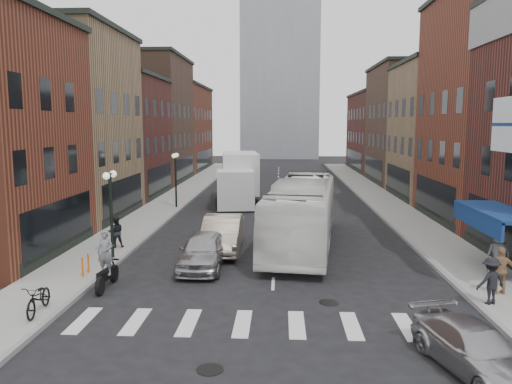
# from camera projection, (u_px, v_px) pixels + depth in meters

# --- Properties ---
(ground) EXTENTS (160.00, 160.00, 0.00)m
(ground) POSITION_uv_depth(u_px,v_px,m) (273.00, 292.00, 18.57)
(ground) COLOR black
(ground) RESTS_ON ground
(sidewalk_left) EXTENTS (3.00, 74.00, 0.15)m
(sidewalk_left) POSITION_uv_depth(u_px,v_px,m) (173.00, 200.00, 40.75)
(sidewalk_left) COLOR gray
(sidewalk_left) RESTS_ON ground
(sidewalk_right) EXTENTS (3.00, 74.00, 0.15)m
(sidewalk_right) POSITION_uv_depth(u_px,v_px,m) (383.00, 201.00, 39.91)
(sidewalk_right) COLOR gray
(sidewalk_right) RESTS_ON ground
(curb_left) EXTENTS (0.20, 74.00, 0.16)m
(curb_left) POSITION_uv_depth(u_px,v_px,m) (191.00, 201.00, 40.69)
(curb_left) COLOR gray
(curb_left) RESTS_ON ground
(curb_right) EXTENTS (0.20, 74.00, 0.16)m
(curb_right) POSITION_uv_depth(u_px,v_px,m) (364.00, 202.00, 40.00)
(curb_right) COLOR gray
(curb_right) RESTS_ON ground
(crosswalk_stripes) EXTENTS (12.00, 2.20, 0.01)m
(crosswalk_stripes) POSITION_uv_depth(u_px,v_px,m) (271.00, 324.00, 15.60)
(crosswalk_stripes) COLOR silver
(crosswalk_stripes) RESTS_ON ground
(bldg_left_mid_a) EXTENTS (10.30, 10.20, 12.30)m
(bldg_left_mid_a) POSITION_uv_depth(u_px,v_px,m) (46.00, 125.00, 32.33)
(bldg_left_mid_a) COLOR olive
(bldg_left_mid_a) RESTS_ON ground
(bldg_left_mid_b) EXTENTS (10.30, 10.20, 10.30)m
(bldg_left_mid_b) POSITION_uv_depth(u_px,v_px,m) (101.00, 137.00, 42.36)
(bldg_left_mid_b) COLOR #49201A
(bldg_left_mid_b) RESTS_ON ground
(bldg_left_far_a) EXTENTS (10.30, 12.20, 13.30)m
(bldg_left_far_a) POSITION_uv_depth(u_px,v_px,m) (138.00, 120.00, 53.05)
(bldg_left_far_a) COLOR #4E3427
(bldg_left_far_a) RESTS_ON ground
(bldg_left_far_b) EXTENTS (10.30, 16.20, 11.30)m
(bldg_left_far_b) POSITION_uv_depth(u_px,v_px,m) (167.00, 128.00, 67.04)
(bldg_left_far_b) COLOR brown
(bldg_left_far_b) RESTS_ON ground
(bldg_right_mid_b) EXTENTS (10.30, 10.20, 11.30)m
(bldg_right_mid_b) POSITION_uv_depth(u_px,v_px,m) (461.00, 131.00, 40.82)
(bldg_right_mid_b) COLOR olive
(bldg_right_mid_b) RESTS_ON ground
(bldg_right_far_a) EXTENTS (10.30, 12.20, 12.30)m
(bldg_right_far_a) POSITION_uv_depth(u_px,v_px,m) (423.00, 125.00, 51.64)
(bldg_right_far_a) COLOR #4E3427
(bldg_right_far_a) RESTS_ON ground
(bldg_right_far_b) EXTENTS (10.30, 16.20, 10.30)m
(bldg_right_far_b) POSITION_uv_depth(u_px,v_px,m) (393.00, 132.00, 65.63)
(bldg_right_far_b) COLOR #49201A
(bldg_right_far_b) RESTS_ON ground
(awning_blue) EXTENTS (1.80, 5.00, 0.78)m
(awning_blue) POSITION_uv_depth(u_px,v_px,m) (493.00, 213.00, 20.25)
(awning_blue) COLOR navy
(awning_blue) RESTS_ON ground
(distant_tower) EXTENTS (14.00, 14.00, 50.00)m
(distant_tower) POSITION_uv_depth(u_px,v_px,m) (280.00, 22.00, 92.38)
(distant_tower) COLOR #9399A0
(distant_tower) RESTS_ON ground
(streetlamp_near) EXTENTS (0.32, 1.22, 4.11)m
(streetlamp_near) POSITION_uv_depth(u_px,v_px,m) (111.00, 198.00, 22.50)
(streetlamp_near) COLOR black
(streetlamp_near) RESTS_ON ground
(streetlamp_far) EXTENTS (0.32, 1.22, 4.11)m
(streetlamp_far) POSITION_uv_depth(u_px,v_px,m) (176.00, 170.00, 36.35)
(streetlamp_far) COLOR black
(streetlamp_far) RESTS_ON ground
(bike_rack) EXTENTS (0.08, 0.68, 0.80)m
(bike_rack) POSITION_uv_depth(u_px,v_px,m) (86.00, 265.00, 20.16)
(bike_rack) COLOR #D8590C
(bike_rack) RESTS_ON sidewalk_left
(box_truck) EXTENTS (3.44, 9.28, 3.93)m
(box_truck) POSITION_uv_depth(u_px,v_px,m) (239.00, 179.00, 39.25)
(box_truck) COLOR silver
(box_truck) RESTS_ON ground
(motorcycle_rider) EXTENTS (0.67, 2.24, 2.28)m
(motorcycle_rider) POSITION_uv_depth(u_px,v_px,m) (106.00, 262.00, 18.82)
(motorcycle_rider) COLOR black
(motorcycle_rider) RESTS_ON ground
(transit_bus) EXTENTS (4.38, 12.60, 3.44)m
(transit_bus) POSITION_uv_depth(u_px,v_px,m) (302.00, 213.00, 25.46)
(transit_bus) COLOR white
(transit_bus) RESTS_ON ground
(sedan_left_near) EXTENTS (1.90, 4.59, 1.56)m
(sedan_left_near) POSITION_uv_depth(u_px,v_px,m) (203.00, 251.00, 21.59)
(sedan_left_near) COLOR #A9A8AD
(sedan_left_near) RESTS_ON ground
(sedan_left_far) EXTENTS (1.87, 5.24, 1.72)m
(sedan_left_far) POSITION_uv_depth(u_px,v_px,m) (222.00, 234.00, 24.52)
(sedan_left_far) COLOR beige
(sedan_left_far) RESTS_ON ground
(curb_car) EXTENTS (2.73, 4.41, 1.19)m
(curb_car) POSITION_uv_depth(u_px,v_px,m) (475.00, 349.00, 12.55)
(curb_car) COLOR #AEADB2
(curb_car) RESTS_ON ground
(parked_bicycle) EXTENTS (0.85, 1.95, 1.00)m
(parked_bicycle) POSITION_uv_depth(u_px,v_px,m) (39.00, 298.00, 16.07)
(parked_bicycle) COLOR black
(parked_bicycle) RESTS_ON sidewalk_left
(ped_left_solo) EXTENTS (0.85, 0.67, 1.54)m
(ped_left_solo) POSITION_uv_depth(u_px,v_px,m) (116.00, 232.00, 24.62)
(ped_left_solo) COLOR black
(ped_left_solo) RESTS_ON sidewalk_left
(ped_right_a) EXTENTS (1.15, 0.82, 1.62)m
(ped_right_a) POSITION_uv_depth(u_px,v_px,m) (491.00, 281.00, 16.86)
(ped_right_a) COLOR black
(ped_right_a) RESTS_ON sidewalk_right
(ped_right_b) EXTENTS (1.06, 0.63, 1.72)m
(ped_right_b) POSITION_uv_depth(u_px,v_px,m) (501.00, 271.00, 17.84)
(ped_right_b) COLOR #9C724F
(ped_right_b) RESTS_ON sidewalk_right
(ped_right_c) EXTENTS (0.94, 0.62, 1.91)m
(ped_right_c) POSITION_uv_depth(u_px,v_px,m) (498.00, 254.00, 19.75)
(ped_right_c) COLOR #505357
(ped_right_c) RESTS_ON sidewalk_right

